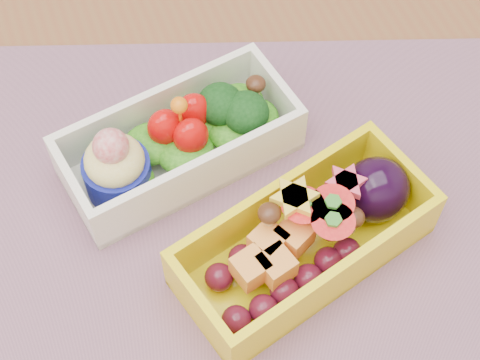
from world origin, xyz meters
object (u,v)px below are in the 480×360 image
object	(u,v)px
placemat	(233,213)
bento_white	(178,143)
table	(278,269)
bento_yellow	(310,237)

from	to	relation	value
placemat	bento_white	distance (m)	0.07
table	bento_white	xyz separation A→B (m)	(-0.06, 0.08, 0.13)
bento_yellow	placemat	bearing A→B (deg)	111.47
table	bento_white	bearing A→B (deg)	128.67
bento_yellow	bento_white	bearing A→B (deg)	103.79
placemat	bento_yellow	world-z (taller)	bento_yellow
bento_white	bento_yellow	world-z (taller)	bento_white
table	bento_white	size ratio (longest dim) A/B	5.94
bento_white	placemat	bearing A→B (deg)	-78.87
table	bento_yellow	size ratio (longest dim) A/B	5.68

